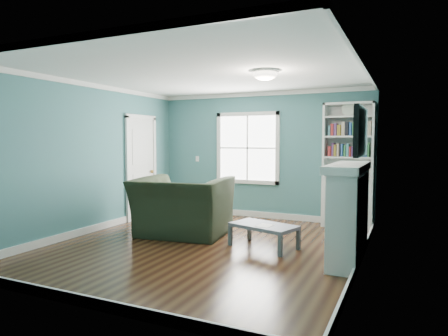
% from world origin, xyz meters
% --- Properties ---
extents(floor, '(5.00, 5.00, 0.00)m').
position_xyz_m(floor, '(0.00, 0.00, 0.00)').
color(floor, black).
rests_on(floor, ground).
extents(room_walls, '(5.00, 5.00, 5.00)m').
position_xyz_m(room_walls, '(0.00, 0.00, 1.58)').
color(room_walls, '#3D7977').
rests_on(room_walls, ground).
extents(trim, '(4.50, 5.00, 2.60)m').
position_xyz_m(trim, '(0.00, 0.00, 1.24)').
color(trim, white).
rests_on(trim, ground).
extents(window, '(1.40, 0.06, 1.50)m').
position_xyz_m(window, '(-0.30, 2.49, 1.45)').
color(window, white).
rests_on(window, room_walls).
extents(bookshelf, '(0.90, 0.35, 2.31)m').
position_xyz_m(bookshelf, '(1.77, 2.30, 0.92)').
color(bookshelf, silver).
rests_on(bookshelf, ground).
extents(fireplace, '(0.44, 1.58, 1.30)m').
position_xyz_m(fireplace, '(2.08, 0.20, 0.64)').
color(fireplace, black).
rests_on(fireplace, ground).
extents(tv, '(0.06, 1.10, 0.65)m').
position_xyz_m(tv, '(2.20, 0.20, 1.72)').
color(tv, black).
rests_on(tv, fireplace).
extents(door, '(0.12, 0.98, 2.17)m').
position_xyz_m(door, '(-2.22, 1.40, 1.07)').
color(door, silver).
rests_on(door, ground).
extents(ceiling_fixture, '(0.38, 0.38, 0.15)m').
position_xyz_m(ceiling_fixture, '(0.90, 0.10, 2.55)').
color(ceiling_fixture, white).
rests_on(ceiling_fixture, room_walls).
extents(light_switch, '(0.08, 0.01, 0.12)m').
position_xyz_m(light_switch, '(-1.50, 2.48, 1.20)').
color(light_switch, white).
rests_on(light_switch, room_walls).
extents(recliner, '(1.61, 1.16, 1.31)m').
position_xyz_m(recliner, '(-0.69, 0.47, 0.66)').
color(recliner, '#242D1C').
rests_on(recliner, ground).
extents(coffee_table, '(1.08, 0.79, 0.35)m').
position_xyz_m(coffee_table, '(0.83, 0.29, 0.31)').
color(coffee_table, '#4F595E').
rests_on(coffee_table, ground).
extents(paper_sheet, '(0.23, 0.28, 0.00)m').
position_xyz_m(paper_sheet, '(0.88, 0.20, 0.35)').
color(paper_sheet, white).
rests_on(paper_sheet, coffee_table).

